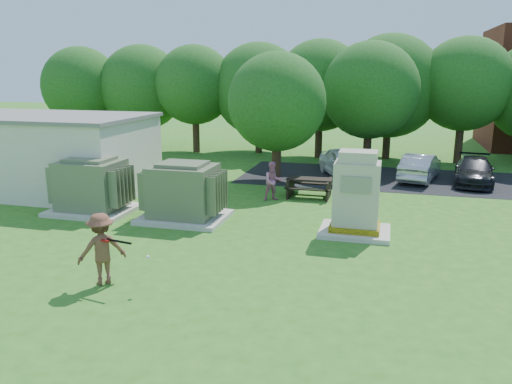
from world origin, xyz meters
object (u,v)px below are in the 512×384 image
(transformer_left, at_px, (92,187))
(picnic_table, at_px, (309,185))
(transformer_right, at_px, (184,193))
(person_at_picnic, at_px, (273,181))
(car_white, at_px, (344,163))
(generator_cabinet, at_px, (356,198))
(car_dark, at_px, (474,171))
(car_silver_a, at_px, (420,167))
(batter, at_px, (102,249))

(transformer_left, distance_m, picnic_table, 8.71)
(transformer_right, height_order, person_at_picnic, transformer_right)
(person_at_picnic, height_order, car_white, person_at_picnic)
(generator_cabinet, relative_size, car_white, 0.67)
(picnic_table, height_order, car_white, car_white)
(transformer_left, relative_size, picnic_table, 1.60)
(generator_cabinet, bearing_deg, car_dark, 61.67)
(transformer_left, bearing_deg, car_dark, 31.49)
(person_at_picnic, bearing_deg, picnic_table, 3.51)
(transformer_left, height_order, generator_cabinet, generator_cabinet)
(person_at_picnic, xyz_separation_m, car_silver_a, (6.01, 5.58, -0.15))
(transformer_left, xyz_separation_m, picnic_table, (7.52, 4.37, -0.47))
(transformer_right, relative_size, car_dark, 0.72)
(car_white, bearing_deg, car_silver_a, -23.48)
(car_dark, bearing_deg, person_at_picnic, -139.52)
(batter, bearing_deg, car_dark, -167.23)
(transformer_right, xyz_separation_m, person_at_picnic, (2.46, 3.45, -0.17))
(transformer_left, xyz_separation_m, car_white, (8.52, 8.95, -0.28))
(picnic_table, xyz_separation_m, person_at_picnic, (-1.36, -0.92, 0.30))
(car_dark, bearing_deg, car_white, -172.66)
(car_white, xyz_separation_m, car_dark, (6.07, -0.01, -0.09))
(transformer_left, xyz_separation_m, person_at_picnic, (6.16, 3.45, -0.17))
(transformer_left, height_order, batter, transformer_left)
(batter, relative_size, car_silver_a, 0.46)
(car_silver_a, bearing_deg, transformer_left, 49.87)
(car_dark, bearing_deg, transformer_left, -141.09)
(transformer_left, xyz_separation_m, car_dark, (14.60, 8.94, -0.36))
(transformer_left, relative_size, generator_cabinet, 1.10)
(transformer_left, height_order, transformer_right, same)
(picnic_table, distance_m, car_silver_a, 6.58)
(generator_cabinet, xyz_separation_m, batter, (-5.80, -5.61, -0.28))
(transformer_left, xyz_separation_m, car_silver_a, (12.17, 9.03, -0.32))
(generator_cabinet, relative_size, batter, 1.50)
(transformer_right, height_order, car_dark, transformer_right)
(generator_cabinet, distance_m, picnic_table, 5.02)
(generator_cabinet, relative_size, picnic_table, 1.46)
(picnic_table, xyz_separation_m, car_dark, (7.08, 4.57, 0.10))
(transformer_left, height_order, car_silver_a, transformer_left)
(transformer_right, bearing_deg, picnic_table, 48.87)
(person_at_picnic, bearing_deg, generator_cabinet, -75.31)
(car_silver_a, xyz_separation_m, car_dark, (2.42, -0.09, -0.04))
(person_at_picnic, distance_m, car_white, 5.99)
(transformer_right, xyz_separation_m, car_dark, (10.90, 8.94, -0.36))
(transformer_right, relative_size, picnic_table, 1.60)
(transformer_right, bearing_deg, transformer_left, 180.00)
(transformer_left, xyz_separation_m, generator_cabinet, (9.73, -0.07, 0.23))
(picnic_table, relative_size, batter, 1.03)
(transformer_right, xyz_separation_m, picnic_table, (3.82, 4.37, -0.47))
(picnic_table, xyz_separation_m, batter, (-3.59, -10.05, 0.41))
(generator_cabinet, xyz_separation_m, car_white, (-1.21, 9.02, -0.50))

